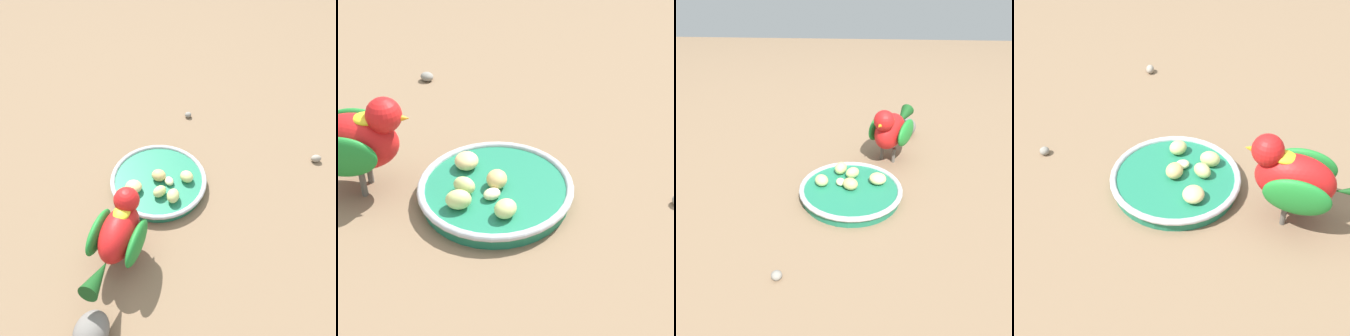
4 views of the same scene
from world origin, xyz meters
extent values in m
plane|color=#7A6047|center=(0.00, 0.00, 0.00)|extent=(4.00, 4.00, 0.00)
cylinder|color=#1E7251|center=(0.02, -0.03, 0.01)|extent=(0.21, 0.21, 0.02)
torus|color=#B7BABF|center=(0.02, -0.03, 0.02)|extent=(0.22, 0.22, 0.01)
ellipsoid|color=tan|center=(0.02, -0.03, 0.03)|extent=(0.04, 0.04, 0.03)
ellipsoid|color=#E5C67F|center=(-0.01, 0.03, 0.03)|extent=(0.05, 0.05, 0.02)
ellipsoid|color=#C6D17A|center=(-0.04, -0.05, 0.03)|extent=(0.04, 0.04, 0.03)
ellipsoid|color=beige|center=(0.01, -0.05, 0.03)|extent=(0.03, 0.03, 0.01)
ellipsoid|color=#C6D17A|center=(-0.03, -0.03, 0.03)|extent=(0.04, 0.04, 0.02)
ellipsoid|color=#C6D17A|center=(0.01, -0.09, 0.03)|extent=(0.04, 0.04, 0.02)
cylinder|color=#59544C|center=(-0.14, 0.07, 0.02)|extent=(0.01, 0.01, 0.04)
cylinder|color=#59544C|center=(-0.16, 0.04, 0.02)|extent=(0.01, 0.01, 0.04)
ellipsoid|color=red|center=(-0.16, 0.06, 0.08)|extent=(0.14, 0.11, 0.09)
ellipsoid|color=#1E7F2D|center=(-0.15, 0.10, 0.08)|extent=(0.10, 0.06, 0.06)
ellipsoid|color=#1E7F2D|center=(-0.18, 0.03, 0.08)|extent=(0.10, 0.06, 0.06)
sphere|color=red|center=(-0.11, 0.04, 0.13)|extent=(0.07, 0.07, 0.05)
cone|color=orange|center=(-0.09, 0.03, 0.12)|extent=(0.03, 0.03, 0.02)
ellipsoid|color=yellow|center=(-0.14, 0.05, 0.12)|extent=(0.05, 0.05, 0.01)
ellipsoid|color=gray|center=(0.01, 0.38, 0.01)|extent=(0.04, 0.04, 0.02)
camera|label=1|loc=(-0.54, 0.01, 0.68)|focal=39.83mm
camera|label=2|loc=(-0.17, -0.57, 0.47)|focal=54.42mm
camera|label=3|loc=(0.62, 0.00, 0.42)|focal=35.78mm
camera|label=4|loc=(0.06, 0.58, 0.57)|focal=51.49mm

